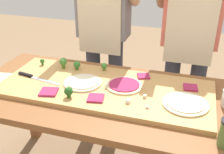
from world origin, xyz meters
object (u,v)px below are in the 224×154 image
Objects in this scene: prep_table at (111,108)px; broccoli_floret_front_mid at (104,66)px; broccoli_floret_front_right at (42,61)px; pizza_whole_beet_magenta at (124,85)px; pizza_whole_cheese_artichoke at (83,82)px; pizza_slice_far_right at (49,92)px; chefs_knife at (33,77)px; pizza_slice_center at (96,98)px; pizza_whole_white_garlic at (185,103)px; cheese_crumble_c at (145,96)px; cook_left at (103,24)px; broccoli_floret_back_left at (69,92)px; cook_right at (190,32)px; pizza_slice_near_right at (190,87)px; broccoli_floret_front_left at (77,65)px; broccoli_floret_center_left at (63,62)px; cheese_crumble_a at (128,101)px; pizza_slice_near_left at (143,76)px; cheese_crumble_b at (147,107)px.

prep_table is 33.22× the size of broccoli_floret_front_mid.
pizza_whole_beet_magenta is at bearing -11.62° from broccoli_floret_front_right.
pizza_whole_cheese_artichoke reaches higher than pizza_slice_far_right.
pizza_slice_center is (0.48, -0.13, 0.00)m from chefs_knife.
cheese_crumble_c reaches higher than pizza_whole_white_garlic.
broccoli_floret_back_left is at bearing -85.10° from cook_left.
pizza_slice_near_right is at bearing -84.31° from cook_right.
broccoli_floret_front_mid is at bearing 73.41° from pizza_whole_cheese_artichoke.
broccoli_floret_front_mid is 0.03× the size of cook_right.
cook_left is 1.00× the size of cook_right.
broccoli_floret_front_left is at bearing 146.94° from prep_table.
cook_left is at bearing 57.26° from broccoli_floret_front_right.
cheese_crumble_c is at bearing 11.49° from pizza_slice_far_right.
prep_table is at bearing -25.68° from broccoli_floret_center_left.
cheese_crumble_a is (0.18, 0.01, 0.00)m from pizza_slice_center.
broccoli_floret_front_mid is at bearing 117.53° from prep_table.
broccoli_floret_front_right reaches higher than pizza_slice_far_right.
pizza_slice_near_left is at bearing -45.98° from cook_left.
cook_right reaches higher than pizza_whole_cheese_artichoke.
pizza_whole_white_garlic is 0.65m from broccoli_floret_back_left.
broccoli_floret_center_left is at bearing 153.39° from cheese_crumble_b.
cook_right is (0.40, 0.66, 0.32)m from prep_table.
cook_left is at bearing 112.46° from prep_table.
cook_right is at bearing 33.18° from broccoli_floret_front_left.
pizza_slice_center is at bearing 178.83° from cheese_crumble_b.
pizza_slice_near_right is (0.39, 0.09, -0.00)m from pizza_whole_beet_magenta.
chefs_knife is at bearing 170.37° from cheese_crumble_a.
cook_right reaches higher than chefs_knife.
chefs_knife is 0.71m from pizza_slice_near_left.
cook_right is (-0.05, 0.50, 0.19)m from pizza_slice_near_right.
pizza_slice_near_right and cheese_crumble_b have the same top height.
pizza_whole_white_garlic is at bearing -94.69° from pizza_slice_near_right.
pizza_whole_cheese_artichoke is 2.92× the size of pizza_slice_near_right.
broccoli_floret_back_left is at bearing -173.02° from cheese_crumble_a.
pizza_slice_far_right is at bearing -168.51° from cheese_crumble_c.
cheese_crumble_c is (0.21, -0.03, 0.14)m from prep_table.
cheese_crumble_a is at bearing -132.70° from cheese_crumble_c.
broccoli_floret_front_mid reaches higher than chefs_knife.
broccoli_floret_front_right is 0.87× the size of broccoli_floret_front_mid.
broccoli_floret_front_right is 3.78× the size of cheese_crumble_b.
pizza_whole_beet_magenta is at bearing 111.49° from cheese_crumble_a.
pizza_whole_cheese_artichoke is at bearing 157.26° from cheese_crumble_a.
broccoli_floret_center_left is at bearing 141.66° from pizza_whole_cheese_artichoke.
pizza_whole_cheese_artichoke is at bearing 174.66° from pizza_whole_white_garlic.
pizza_whole_white_garlic is 0.15× the size of cook_left.
pizza_whole_white_garlic is at bearing 10.60° from broccoli_floret_back_left.
pizza_whole_beet_magenta is 3.74× the size of broccoli_floret_front_left.
pizza_slice_center is 0.29m from cheese_crumble_b.
pizza_whole_beet_magenta reaches higher than pizza_slice_far_right.
broccoli_floret_front_right is at bearing 156.43° from cheese_crumble_a.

